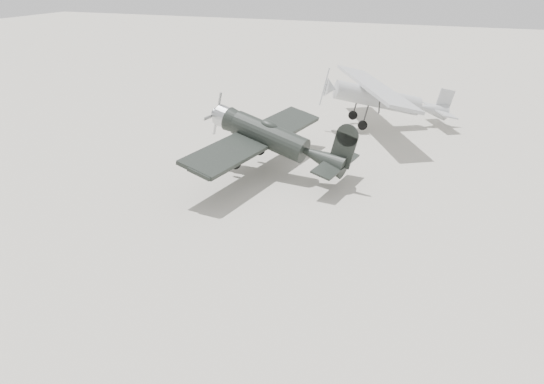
{
  "coord_description": "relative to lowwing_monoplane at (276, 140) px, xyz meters",
  "views": [
    {
      "loc": [
        7.48,
        -17.16,
        9.64
      ],
      "look_at": [
        0.55,
        0.39,
        1.5
      ],
      "focal_mm": 35.0,
      "sensor_mm": 36.0,
      "label": 1
    }
  ],
  "objects": [
    {
      "name": "lowwing_monoplane",
      "position": [
        0.0,
        0.0,
        0.0
      ],
      "size": [
        7.65,
        10.68,
        3.43
      ],
      "rotation": [
        0.0,
        0.24,
        -0.13
      ],
      "color": "black",
      "rests_on": "ground"
    },
    {
      "name": "highwing_monoplane",
      "position": [
        3.25,
        10.18,
        0.29
      ],
      "size": [
        9.07,
        11.29,
        3.36
      ],
      "rotation": [
        0.0,
        0.23,
        0.49
      ],
      "color": "#AAACAF",
      "rests_on": "ground"
    },
    {
      "name": "ground",
      "position": [
        1.35,
        -5.74,
        -1.81
      ],
      "size": [
        160.0,
        160.0,
        0.0
      ],
      "primitive_type": "plane",
      "color": "#AAA697",
      "rests_on": "ground"
    }
  ]
}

